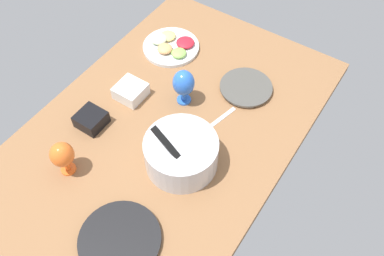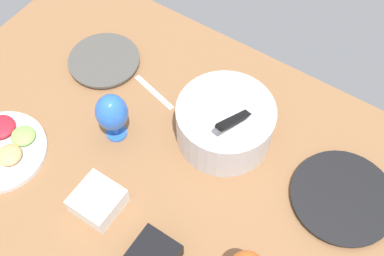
{
  "view_description": "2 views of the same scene",
  "coord_description": "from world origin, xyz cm",
  "px_view_note": "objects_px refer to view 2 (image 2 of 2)",
  "views": [
    {
      "loc": [
        84.03,
        68.87,
        143.31
      ],
      "look_at": [
        -2.4,
        11.54,
        4.73
      ],
      "focal_mm": 38.97,
      "sensor_mm": 36.0,
      "label": 1
    },
    {
      "loc": [
        47.0,
        -55.26,
        125.92
      ],
      "look_at": [
        3.62,
        10.0,
        4.73
      ],
      "focal_mm": 44.93,
      "sensor_mm": 36.0,
      "label": 2
    }
  ],
  "objects_px": {
    "dinner_plate_left": "(104,61)",
    "mixing_bowl": "(225,122)",
    "hurricane_glass_blue": "(112,113)",
    "square_bowl_white": "(98,200)",
    "dinner_plate_right": "(343,197)",
    "square_bowl_black": "(153,255)"
  },
  "relations": [
    {
      "from": "square_bowl_black",
      "to": "mixing_bowl",
      "type": "bearing_deg",
      "value": 96.58
    },
    {
      "from": "dinner_plate_right",
      "to": "hurricane_glass_blue",
      "type": "relative_size",
      "value": 1.67
    },
    {
      "from": "hurricane_glass_blue",
      "to": "square_bowl_black",
      "type": "xyz_separation_m",
      "value": [
        0.33,
        -0.26,
        -0.08
      ]
    },
    {
      "from": "square_bowl_black",
      "to": "square_bowl_white",
      "type": "bearing_deg",
      "value": 169.83
    },
    {
      "from": "square_bowl_black",
      "to": "square_bowl_white",
      "type": "distance_m",
      "value": 0.22
    },
    {
      "from": "dinner_plate_left",
      "to": "square_bowl_white",
      "type": "bearing_deg",
      "value": -52.35
    },
    {
      "from": "mixing_bowl",
      "to": "square_bowl_black",
      "type": "xyz_separation_m",
      "value": [
        0.05,
        -0.43,
        -0.04
      ]
    },
    {
      "from": "dinner_plate_right",
      "to": "hurricane_glass_blue",
      "type": "xyz_separation_m",
      "value": [
        -0.67,
        -0.18,
        0.1
      ]
    },
    {
      "from": "dinner_plate_left",
      "to": "mixing_bowl",
      "type": "xyz_separation_m",
      "value": [
        0.49,
        -0.02,
        0.06
      ]
    },
    {
      "from": "dinner_plate_right",
      "to": "square_bowl_white",
      "type": "xyz_separation_m",
      "value": [
        -0.56,
        -0.4,
        0.02
      ]
    },
    {
      "from": "dinner_plate_left",
      "to": "hurricane_glass_blue",
      "type": "distance_m",
      "value": 0.31
    },
    {
      "from": "mixing_bowl",
      "to": "square_bowl_black",
      "type": "distance_m",
      "value": 0.44
    },
    {
      "from": "hurricane_glass_blue",
      "to": "square_bowl_white",
      "type": "relative_size",
      "value": 1.44
    },
    {
      "from": "dinner_plate_left",
      "to": "mixing_bowl",
      "type": "height_order",
      "value": "mixing_bowl"
    },
    {
      "from": "square_bowl_black",
      "to": "dinner_plate_left",
      "type": "bearing_deg",
      "value": 139.89
    },
    {
      "from": "dinner_plate_right",
      "to": "mixing_bowl",
      "type": "distance_m",
      "value": 0.4
    },
    {
      "from": "dinner_plate_right",
      "to": "square_bowl_black",
      "type": "xyz_separation_m",
      "value": [
        -0.34,
        -0.44,
        0.02
      ]
    },
    {
      "from": "dinner_plate_left",
      "to": "hurricane_glass_blue",
      "type": "bearing_deg",
      "value": -43.39
    },
    {
      "from": "mixing_bowl",
      "to": "dinner_plate_left",
      "type": "bearing_deg",
      "value": 177.37
    },
    {
      "from": "mixing_bowl",
      "to": "square_bowl_black",
      "type": "relative_size",
      "value": 2.56
    },
    {
      "from": "dinner_plate_left",
      "to": "dinner_plate_right",
      "type": "bearing_deg",
      "value": -1.25
    },
    {
      "from": "dinner_plate_right",
      "to": "dinner_plate_left",
      "type": "bearing_deg",
      "value": 178.75
    }
  ]
}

